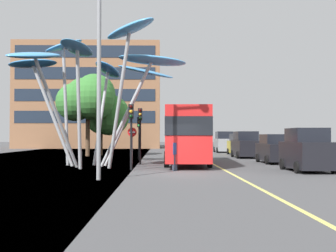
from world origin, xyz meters
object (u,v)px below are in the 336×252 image
Objects in this scene: car_parked_near at (307,151)px; pedestrian at (175,155)px; traffic_light_kerb_far at (140,124)px; street_lamp at (109,54)px; car_parked_far at (246,145)px; car_far_side at (224,143)px; red_bus at (187,133)px; leaf_sculpture at (98,64)px; traffic_light_kerb_near at (131,122)px; traffic_light_island_mid at (139,129)px; car_side_street at (240,145)px; no_entry_sign at (132,140)px; car_parked_mid at (275,149)px.

car_parked_near reaches higher than pedestrian.
traffic_light_kerb_far is 10.11m from street_lamp.
car_far_side reaches higher than car_parked_far.
red_bus is 7.28m from leaf_sculpture.
traffic_light_kerb_near is at bearing -52.66° from leaf_sculpture.
traffic_light_island_mid reaches higher than car_side_street.
car_side_street is at bearing -84.60° from car_far_side.
traffic_light_kerb_near is at bearing 83.06° from street_lamp.
pedestrian is at bearing -104.39° from car_far_side.
no_entry_sign is at bearing -114.45° from car_far_side.
car_parked_mid is 0.93× the size of car_side_street.
traffic_light_island_mid is 17.74m from car_far_side.
street_lamp is at bearing -96.94° from traffic_light_kerb_near.
traffic_light_island_mid is at bearing 130.67° from car_parked_near.
pedestrian is 5.98m from no_entry_sign.
leaf_sculpture is 13.18m from car_parked_near.
traffic_light_kerb_far is 0.89× the size of car_parked_mid.
red_bus is 2.61× the size of car_far_side.
street_lamp is at bearing -91.78° from no_entry_sign.
red_bus is at bearing 55.44° from traffic_light_kerb_near.
no_entry_sign is at bearing 149.29° from traffic_light_kerb_far.
no_entry_sign is (-0.29, 5.06, -0.97)m from traffic_light_kerb_near.
car_parked_far is at bearing 62.25° from street_lamp.
car_parked_far is at bearing 55.82° from traffic_light_kerb_near.
red_bus reaches higher than car_parked_far.
leaf_sculpture is (-5.62, -1.96, 4.20)m from red_bus.
red_bus is 3.05× the size of traffic_light_kerb_near.
traffic_light_kerb_near is 0.86× the size of car_far_side.
car_far_side is (-0.53, 19.46, 0.18)m from car_parked_mid.
red_bus is 21.19m from car_far_side.
traffic_light_island_mid is at bearing 73.36° from leaf_sculpture.
car_side_street is (0.60, 5.74, -0.07)m from car_parked_far.
traffic_light_kerb_near reaches higher than traffic_light_island_mid.
leaf_sculpture reaches higher than red_bus.
car_far_side reaches higher than car_side_street.
traffic_light_kerb_near is 2.08× the size of pedestrian.
car_parked_far is (-0.52, 7.29, 0.12)m from car_parked_mid.
leaf_sculpture is at bearing 145.26° from pedestrian.
car_far_side is (5.55, 20.43, -0.95)m from red_bus.
traffic_light_kerb_far is 0.44× the size of street_lamp.
traffic_light_island_mid is (-0.36, 5.36, -0.23)m from traffic_light_kerb_far.
traffic_light_island_mid is 1.39× the size of no_entry_sign.
red_bus is at bearing -105.19° from car_far_side.
car_side_street is 16.97m from no_entry_sign.
leaf_sculpture is at bearing 161.95° from car_parked_near.
traffic_light_island_mid reaches higher than car_parked_mid.
no_entry_sign is at bearing 88.22° from street_lamp.
red_bus reaches higher than no_entry_sign.
no_entry_sign is at bearing -138.75° from car_parked_far.
traffic_light_kerb_far is 0.82× the size of car_side_street.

